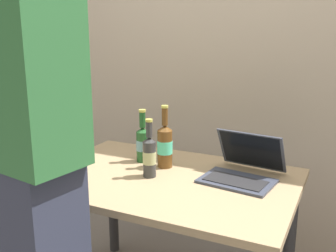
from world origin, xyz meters
name	(u,v)px	position (x,y,z in m)	size (l,w,h in m)	color
desk	(166,196)	(0.00, 0.00, 0.62)	(1.21, 0.82, 0.72)	#9E8460
laptop	(243,168)	(0.33, 0.14, 0.77)	(0.36, 0.37, 0.21)	#383D4C
beer_bottle_dark	(149,155)	(-0.07, -0.03, 0.82)	(0.06, 0.06, 0.28)	#333333
beer_bottle_amber	(165,145)	(-0.07, 0.12, 0.83)	(0.08, 0.08, 0.32)	brown
beer_bottle_green	(143,142)	(-0.21, 0.15, 0.82)	(0.07, 0.07, 0.28)	#1E5123
person_figure	(28,181)	(-0.18, -0.68, 0.91)	(0.43, 0.33, 1.80)	#2D3347
back_wall	(225,45)	(0.00, 0.85, 1.30)	(6.00, 0.10, 2.60)	tan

